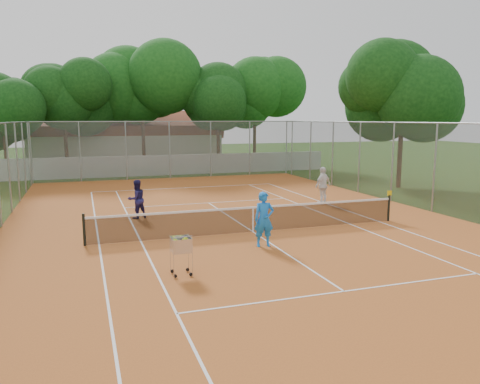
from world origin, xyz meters
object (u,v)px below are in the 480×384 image
object	(u,v)px
tennis_net	(253,219)
clubhouse	(125,140)
ball_hopper	(181,255)
player_far_left	(137,199)
player_near	(264,219)
player_far_right	(323,185)

from	to	relation	value
tennis_net	clubhouse	xyz separation A→B (m)	(-2.00, 29.00, 1.69)
tennis_net	ball_hopper	distance (m)	5.26
player_far_left	clubhouse	bearing A→B (deg)	-117.94
player_near	player_far_left	bearing A→B (deg)	127.80
player_far_right	ball_hopper	size ratio (longest dim) A/B	1.62
clubhouse	player_near	xyz separation A→B (m)	(1.66, -30.95, -1.28)
tennis_net	clubhouse	distance (m)	29.12
player_far_left	player_far_right	world-z (taller)	player_far_right
ball_hopper	tennis_net	bearing A→B (deg)	46.11
clubhouse	player_far_left	xyz separation A→B (m)	(-1.79, -25.16, -1.36)
player_near	ball_hopper	distance (m)	3.74
tennis_net	player_far_right	xyz separation A→B (m)	(5.27, 4.35, 0.43)
tennis_net	player_far_left	size ratio (longest dim) A/B	7.27
tennis_net	clubhouse	size ratio (longest dim) A/B	0.72
player_near	player_far_right	xyz separation A→B (m)	(5.61, 6.30, 0.02)
tennis_net	player_near	world-z (taller)	player_near
player_far_left	player_far_right	bearing A→B (deg)	159.39
tennis_net	ball_hopper	size ratio (longest dim) A/B	10.47
player_near	player_far_right	size ratio (longest dim) A/B	0.98
tennis_net	ball_hopper	xyz separation A→B (m)	(-3.50, -3.93, 0.08)
player_far_left	ball_hopper	world-z (taller)	player_far_left
tennis_net	player_far_right	world-z (taller)	player_far_right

